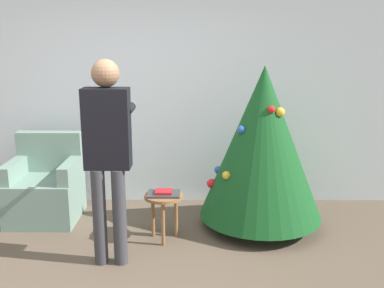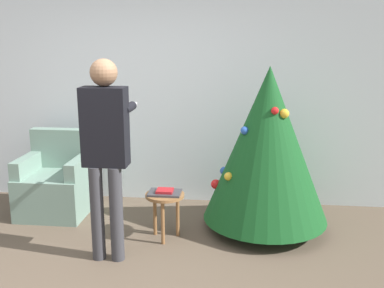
% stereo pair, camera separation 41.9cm
% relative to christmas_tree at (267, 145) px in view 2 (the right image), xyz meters
% --- Properties ---
extents(wall_back, '(8.00, 0.06, 2.70)m').
position_rel_christmas_tree_xyz_m(wall_back, '(-1.36, 0.80, 0.44)').
color(wall_back, silver).
rests_on(wall_back, ground_plane).
extents(christmas_tree, '(1.28, 1.28, 1.70)m').
position_rel_christmas_tree_xyz_m(christmas_tree, '(0.00, 0.00, 0.00)').
color(christmas_tree, brown).
rests_on(christmas_tree, ground_plane).
extents(armchair, '(0.73, 0.72, 0.93)m').
position_rel_christmas_tree_xyz_m(armchair, '(-2.35, 0.20, -0.58)').
color(armchair, gray).
rests_on(armchair, ground_plane).
extents(person_standing, '(0.41, 0.57, 1.80)m').
position_rel_christmas_tree_xyz_m(person_standing, '(-1.44, -0.77, 0.17)').
color(person_standing, '#38383D').
rests_on(person_standing, ground_plane).
extents(side_stool, '(0.39, 0.39, 0.47)m').
position_rel_christmas_tree_xyz_m(side_stool, '(-1.00, -0.34, -0.52)').
color(side_stool, olive).
rests_on(side_stool, ground_plane).
extents(laptop, '(0.32, 0.23, 0.02)m').
position_rel_christmas_tree_xyz_m(laptop, '(-1.00, -0.34, -0.43)').
color(laptop, '#38383D').
rests_on(laptop, side_stool).
extents(book, '(0.16, 0.15, 0.02)m').
position_rel_christmas_tree_xyz_m(book, '(-1.00, -0.34, -0.41)').
color(book, '#B21E23').
rests_on(book, laptop).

